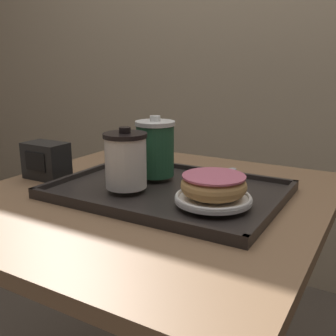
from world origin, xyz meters
TOP-DOWN VIEW (x-y plane):
  - wall_behind at (0.00, 1.10)m, footprint 8.00×0.05m
  - cafe_table at (0.00, 0.00)m, footprint 0.80×0.84m
  - serving_tray at (0.04, 0.02)m, footprint 0.52×0.38m
  - coffee_cup_front at (-0.03, -0.05)m, footprint 0.10×0.10m
  - coffee_cup_rear at (-0.03, 0.07)m, footprint 0.10×0.10m
  - plate_with_chocolate_donut at (0.18, -0.04)m, footprint 0.16×0.16m
  - donut_chocolate_glazed at (0.18, -0.04)m, footprint 0.14×0.14m
  - spoon at (0.13, 0.17)m, footprint 0.04×0.16m
  - napkin_dispenser at (-0.31, -0.03)m, footprint 0.12×0.08m

SIDE VIEW (x-z plane):
  - cafe_table at x=0.00m, z-range 0.19..0.95m
  - serving_tray at x=0.04m, z-range 0.75..0.78m
  - spoon at x=0.13m, z-range 0.78..0.79m
  - plate_with_chocolate_donut at x=0.18m, z-range 0.78..0.80m
  - napkin_dispenser at x=-0.31m, z-range 0.76..0.86m
  - donut_chocolate_glazed at x=0.18m, z-range 0.80..0.84m
  - coffee_cup_front at x=-0.03m, z-range 0.78..0.92m
  - coffee_cup_rear at x=-0.03m, z-range 0.78..0.93m
  - wall_behind at x=0.00m, z-range 0.00..2.40m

